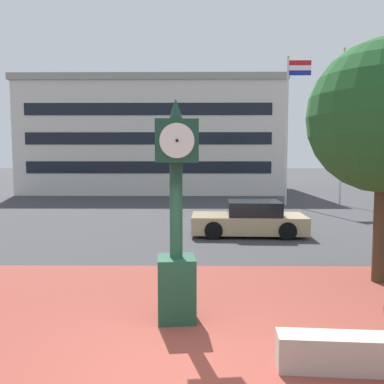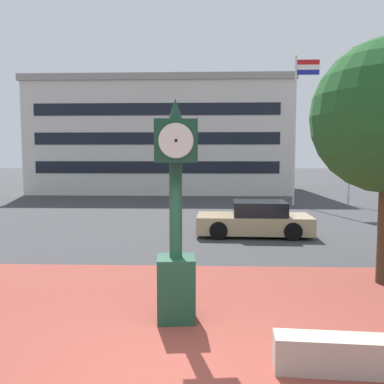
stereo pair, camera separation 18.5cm
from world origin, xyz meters
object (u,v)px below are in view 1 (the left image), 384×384
at_px(street_clock, 176,221).
at_px(car_street_near, 250,220).
at_px(civic_building, 157,139).
at_px(flagpole_secondary, 345,115).
at_px(flagpole_primary, 289,120).

bearing_deg(street_clock, car_street_near, 67.74).
bearing_deg(civic_building, flagpole_secondary, -44.91).
bearing_deg(flagpole_primary, street_clock, -108.94).
bearing_deg(car_street_near, flagpole_primary, -18.71).
bearing_deg(car_street_near, street_clock, 165.32).
height_order(street_clock, car_street_near, street_clock).
bearing_deg(flagpole_primary, flagpole_secondary, -0.00).
distance_m(street_clock, car_street_near, 8.26).
bearing_deg(flagpole_primary, civic_building, 126.35).
height_order(street_clock, flagpole_secondary, flagpole_secondary).
xyz_separation_m(street_clock, civic_building, (-3.22, 29.70, 2.77)).
bearing_deg(street_clock, civic_building, 90.65).
distance_m(flagpole_secondary, civic_building, 17.63).
relative_size(street_clock, flagpole_primary, 0.44).
distance_m(flagpole_primary, flagpole_secondary, 3.33).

